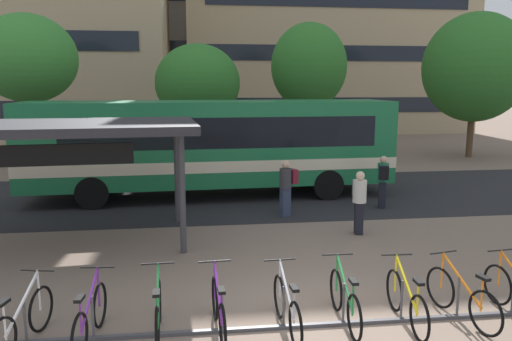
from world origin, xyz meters
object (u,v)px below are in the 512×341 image
object	(u,v)px
street_tree_2	(475,68)
commuter_grey_pack_2	(359,198)
parked_bicycle_green_3	(158,313)
parked_bicycle_orange_8	(462,298)
transit_shelter	(55,131)
parked_bicycle_yellow_7	(406,302)
parked_bicycle_purple_4	(219,310)
parked_bicycle_silver_5	(287,308)
commuter_black_pack_1	(383,178)
commuter_maroon_pack_0	(287,184)
parked_bicycle_green_6	(345,301)
parked_bicycle_purple_2	(90,318)
parked_bicycle_white_1	(23,323)
street_tree_0	(309,66)
street_tree_3	(28,59)
street_tree_1	(198,83)
city_bus	(209,144)

from	to	relation	value
street_tree_2	commuter_grey_pack_2	bearing A→B (deg)	-129.78
parked_bicycle_green_3	parked_bicycle_orange_8	world-z (taller)	same
parked_bicycle_orange_8	transit_shelter	bearing A→B (deg)	44.92
parked_bicycle_green_3	parked_bicycle_yellow_7	world-z (taller)	same
parked_bicycle_green_3	parked_bicycle_purple_4	distance (m)	0.90
parked_bicycle_silver_5	transit_shelter	xyz separation A→B (m)	(-4.49, 4.89, 2.31)
parked_bicycle_purple_4	commuter_grey_pack_2	distance (m)	6.07
commuter_black_pack_1	street_tree_2	world-z (taller)	street_tree_2
commuter_black_pack_1	commuter_maroon_pack_0	bearing A→B (deg)	117.31
parked_bicycle_green_6	transit_shelter	bearing A→B (deg)	50.10
parked_bicycle_purple_2	commuter_grey_pack_2	bearing A→B (deg)	-45.17
parked_bicycle_silver_5	parked_bicycle_green_6	distance (m)	0.96
parked_bicycle_white_1	transit_shelter	distance (m)	5.42
parked_bicycle_orange_8	parked_bicycle_green_3	bearing A→B (deg)	77.65
parked_bicycle_white_1	parked_bicycle_green_3	bearing A→B (deg)	-75.99
commuter_maroon_pack_0	commuter_black_pack_1	world-z (taller)	commuter_maroon_pack_0
parked_bicycle_green_6	parked_bicycle_orange_8	bearing A→B (deg)	-92.29
parked_bicycle_purple_2	commuter_maroon_pack_0	size ratio (longest dim) A/B	1.06
parked_bicycle_green_3	commuter_grey_pack_2	bearing A→B (deg)	-47.24
parked_bicycle_green_3	street_tree_0	distance (m)	18.64
parked_bicycle_yellow_7	commuter_maroon_pack_0	xyz separation A→B (m)	(-0.64, 6.64, 0.55)
parked_bicycle_orange_8	street_tree_0	xyz separation A→B (m)	(1.50, 17.11, 4.21)
commuter_grey_pack_2	transit_shelter	bearing A→B (deg)	-80.86
transit_shelter	commuter_black_pack_1	xyz separation A→B (m)	(8.85, 2.31, -1.77)
parked_bicycle_white_1	transit_shelter	size ratio (longest dim) A/B	0.26
parked_bicycle_purple_2	street_tree_3	world-z (taller)	street_tree_3
parked_bicycle_silver_5	street_tree_3	xyz separation A→B (m)	(-8.10, 15.16, 4.41)
parked_bicycle_purple_2	parked_bicycle_silver_5	bearing A→B (deg)	-85.62
parked_bicycle_purple_4	street_tree_0	distance (m)	18.38
parked_bicycle_green_6	street_tree_1	size ratio (longest dim) A/B	0.31
parked_bicycle_green_3	parked_bicycle_white_1	bearing A→B (deg)	89.49
commuter_maroon_pack_0	street_tree_0	bearing A→B (deg)	-126.29
commuter_black_pack_1	street_tree_2	distance (m)	13.49
parked_bicycle_purple_4	street_tree_0	xyz separation A→B (m)	(5.39, 17.06, 4.21)
parked_bicycle_orange_8	city_bus	bearing A→B (deg)	9.62
parked_bicycle_purple_2	commuter_black_pack_1	size ratio (longest dim) A/B	1.07
parked_bicycle_white_1	parked_bicycle_silver_5	xyz separation A→B (m)	(3.85, -0.03, 0.00)
street_tree_0	street_tree_2	distance (m)	8.58
commuter_black_pack_1	parked_bicycle_yellow_7	bearing A→B (deg)	178.16
commuter_black_pack_1	transit_shelter	bearing A→B (deg)	121.53
parked_bicycle_green_3	parked_bicycle_silver_5	size ratio (longest dim) A/B	1.00
parked_bicycle_white_1	street_tree_3	world-z (taller)	street_tree_3
street_tree_0	street_tree_1	size ratio (longest dim) A/B	1.20
parked_bicycle_purple_2	parked_bicycle_green_6	xyz separation A→B (m)	(3.86, 0.09, 0.00)
parked_bicycle_silver_5	street_tree_0	world-z (taller)	street_tree_0
commuter_black_pack_1	parked_bicycle_silver_5	bearing A→B (deg)	165.74
parked_bicycle_purple_2	parked_bicycle_purple_4	size ratio (longest dim) A/B	1.00
parked_bicycle_yellow_7	parked_bicycle_silver_5	bearing A→B (deg)	91.96
city_bus	parked_bicycle_orange_8	size ratio (longest dim) A/B	7.13
parked_bicycle_white_1	commuter_grey_pack_2	distance (m)	8.15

